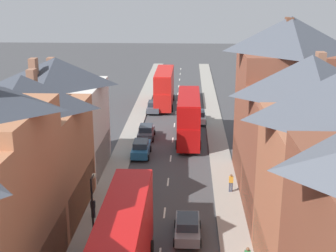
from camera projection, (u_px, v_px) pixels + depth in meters
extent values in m
cube|color=gray|center=(131.00, 134.00, 55.81)|extent=(2.20, 104.00, 0.14)
cube|color=gray|center=(216.00, 135.00, 55.37)|extent=(2.20, 104.00, 0.14)
cube|color=silver|center=(165.00, 213.00, 36.47)|extent=(0.14, 1.80, 0.01)
cube|color=silver|center=(168.00, 182.00, 42.21)|extent=(0.14, 1.80, 0.01)
cube|color=silver|center=(171.00, 158.00, 47.95)|extent=(0.14, 1.80, 0.01)
cube|color=silver|center=(173.00, 140.00, 53.69)|extent=(0.14, 1.80, 0.01)
cube|color=silver|center=(174.00, 125.00, 59.43)|extent=(0.14, 1.80, 0.01)
cube|color=silver|center=(176.00, 113.00, 65.17)|extent=(0.14, 1.80, 0.01)
cube|color=silver|center=(177.00, 102.00, 70.91)|extent=(0.14, 1.80, 0.01)
cube|color=silver|center=(178.00, 94.00, 76.65)|extent=(0.14, 1.80, 0.01)
cube|color=silver|center=(179.00, 86.00, 82.39)|extent=(0.14, 1.80, 0.01)
cube|color=silver|center=(180.00, 80.00, 88.13)|extent=(0.14, 1.80, 0.01)
cube|color=silver|center=(180.00, 74.00, 93.87)|extent=(0.14, 1.80, 0.01)
cube|color=silver|center=(181.00, 69.00, 99.61)|extent=(0.14, 1.80, 0.01)
cube|color=#B2704C|center=(29.00, 162.00, 35.21)|extent=(8.00, 9.41, 8.50)
cube|color=black|center=(83.00, 195.00, 35.80)|extent=(0.12, 8.66, 3.20)
pyramid|color=#383D47|center=(23.00, 91.00, 33.64)|extent=(8.00, 9.41, 2.40)
cube|color=#99664C|center=(32.00, 77.00, 35.93)|extent=(0.60, 0.90, 1.17)
cube|color=silver|center=(60.00, 128.00, 43.58)|extent=(8.00, 8.07, 8.46)
cube|color=black|center=(103.00, 156.00, 44.16)|extent=(0.12, 7.43, 3.20)
pyramid|color=#383D47|center=(56.00, 71.00, 42.01)|extent=(8.00, 8.07, 2.41)
cube|color=#99664C|center=(33.00, 66.00, 39.97)|extent=(0.60, 0.90, 1.41)
cube|color=#99664C|center=(51.00, 63.00, 43.51)|extent=(0.60, 0.90, 0.94)
cube|color=#A36042|center=(336.00, 207.00, 26.44)|extent=(8.00, 8.31, 10.03)
cube|color=brown|center=(304.00, 161.00, 34.06)|extent=(8.00, 7.47, 9.52)
cube|color=#1E5133|center=(247.00, 199.00, 35.14)|extent=(0.12, 6.87, 3.20)
pyramid|color=#474C56|center=(311.00, 76.00, 32.26)|extent=(8.00, 7.47, 2.97)
cube|color=#99664C|center=(320.00, 62.00, 33.98)|extent=(0.60, 0.90, 1.40)
cube|color=brown|center=(284.00, 118.00, 41.13)|extent=(8.00, 7.96, 11.67)
cube|color=olive|center=(237.00, 162.00, 42.52)|extent=(0.12, 7.32, 3.20)
pyramid|color=#474C56|center=(290.00, 34.00, 39.03)|extent=(8.00, 7.96, 2.94)
cube|color=brown|center=(289.00, 26.00, 38.88)|extent=(0.60, 0.90, 1.36)
cube|color=brown|center=(289.00, 26.00, 40.89)|extent=(0.60, 0.90, 0.94)
cube|color=red|center=(164.00, 95.00, 68.31)|extent=(2.44, 10.80, 2.50)
cube|color=red|center=(164.00, 79.00, 67.62)|extent=(2.44, 10.58, 2.30)
cube|color=red|center=(164.00, 71.00, 67.27)|extent=(2.39, 10.37, 0.10)
cube|color=#28333D|center=(166.00, 86.00, 73.37)|extent=(2.20, 0.10, 1.20)
cube|color=#28333D|center=(166.00, 72.00, 72.71)|extent=(2.20, 0.10, 1.10)
cube|color=#28333D|center=(156.00, 93.00, 68.29)|extent=(0.06, 9.18, 0.90)
cube|color=#28333D|center=(156.00, 78.00, 67.64)|extent=(0.06, 9.18, 0.90)
cube|color=yellow|center=(166.00, 67.00, 72.48)|extent=(1.34, 0.08, 0.32)
cylinder|color=black|center=(158.00, 98.00, 71.89)|extent=(0.30, 1.00, 1.00)
cylinder|color=black|center=(173.00, 98.00, 71.79)|extent=(0.30, 1.00, 1.00)
cylinder|color=black|center=(155.00, 108.00, 65.85)|extent=(0.30, 1.00, 1.00)
cylinder|color=black|center=(172.00, 108.00, 65.74)|extent=(0.30, 1.00, 1.00)
cube|color=#B70F0F|center=(189.00, 127.00, 53.04)|extent=(2.44, 10.80, 2.50)
cube|color=#B70F0F|center=(189.00, 106.00, 52.34)|extent=(2.44, 10.58, 2.30)
cube|color=#B70F0F|center=(189.00, 96.00, 52.00)|extent=(2.39, 10.37, 0.10)
cube|color=#28333D|center=(189.00, 113.00, 58.10)|extent=(2.20, 0.10, 1.20)
cube|color=#28333D|center=(189.00, 95.00, 57.43)|extent=(2.20, 0.10, 1.10)
cube|color=#28333D|center=(178.00, 124.00, 53.02)|extent=(0.06, 9.18, 0.90)
cube|color=#28333D|center=(178.00, 105.00, 52.37)|extent=(0.06, 9.18, 0.90)
cube|color=yellow|center=(189.00, 88.00, 57.20)|extent=(1.34, 0.08, 0.32)
cylinder|color=black|center=(178.00, 128.00, 56.62)|extent=(0.30, 1.00, 1.00)
cylinder|color=black|center=(199.00, 128.00, 56.52)|extent=(0.30, 1.00, 1.00)
cylinder|color=black|center=(177.00, 145.00, 50.58)|extent=(0.30, 1.00, 1.00)
cylinder|color=black|center=(200.00, 145.00, 50.47)|extent=(0.30, 1.00, 1.00)
cube|color=red|center=(124.00, 224.00, 26.50)|extent=(2.44, 10.58, 2.30)
cube|color=red|center=(124.00, 205.00, 26.15)|extent=(2.39, 10.37, 0.10)
cube|color=#28333D|center=(135.00, 215.00, 32.25)|extent=(2.20, 0.10, 1.20)
cube|color=#28333D|center=(135.00, 184.00, 31.59)|extent=(2.20, 0.10, 1.10)
cube|color=#28333D|center=(103.00, 222.00, 26.52)|extent=(0.06, 9.18, 0.90)
cube|color=yellow|center=(135.00, 173.00, 31.36)|extent=(1.34, 0.08, 0.32)
cylinder|color=black|center=(114.00, 247.00, 30.77)|extent=(0.30, 1.00, 1.00)
cylinder|color=black|center=(151.00, 248.00, 30.67)|extent=(0.30, 1.00, 1.00)
cube|color=#4C515B|center=(154.00, 108.00, 65.28)|extent=(1.70, 4.26, 0.70)
cube|color=#28333D|center=(154.00, 103.00, 64.89)|extent=(1.46, 2.13, 0.60)
cylinder|color=black|center=(148.00, 108.00, 66.68)|extent=(0.20, 0.62, 0.62)
cylinder|color=black|center=(160.00, 108.00, 66.61)|extent=(0.20, 0.62, 0.62)
cylinder|color=black|center=(147.00, 112.00, 64.16)|extent=(0.20, 0.62, 0.62)
cylinder|color=black|center=(159.00, 113.00, 64.09)|extent=(0.20, 0.62, 0.62)
cube|color=#4C515B|center=(146.00, 133.00, 54.13)|extent=(1.70, 4.26, 0.70)
cube|color=#28333D|center=(146.00, 128.00, 53.73)|extent=(1.46, 2.13, 0.60)
cylinder|color=black|center=(140.00, 132.00, 55.53)|extent=(0.20, 0.62, 0.62)
cylinder|color=black|center=(154.00, 132.00, 55.45)|extent=(0.20, 0.62, 0.62)
cylinder|color=black|center=(138.00, 139.00, 53.00)|extent=(0.20, 0.62, 0.62)
cylinder|color=black|center=(153.00, 139.00, 52.93)|extent=(0.20, 0.62, 0.62)
cube|color=silver|center=(199.00, 117.00, 60.46)|extent=(1.70, 4.31, 0.71)
cube|color=#28333D|center=(199.00, 113.00, 60.06)|extent=(1.46, 2.16, 0.60)
cylinder|color=black|center=(192.00, 117.00, 61.88)|extent=(0.20, 0.62, 0.62)
cylinder|color=black|center=(205.00, 117.00, 61.80)|extent=(0.20, 0.62, 0.62)
cylinder|color=black|center=(192.00, 123.00, 59.32)|extent=(0.20, 0.62, 0.62)
cylinder|color=black|center=(206.00, 123.00, 59.24)|extent=(0.20, 0.62, 0.62)
cube|color=gray|center=(187.00, 229.00, 32.77)|extent=(1.70, 4.10, 0.70)
cube|color=#28333D|center=(188.00, 222.00, 32.38)|extent=(1.46, 2.05, 0.60)
cylinder|color=black|center=(176.00, 224.00, 34.12)|extent=(0.20, 0.62, 0.62)
cylinder|color=black|center=(199.00, 225.00, 34.04)|extent=(0.20, 0.62, 0.62)
cylinder|color=black|center=(175.00, 242.00, 31.69)|extent=(0.20, 0.62, 0.62)
cylinder|color=black|center=(200.00, 243.00, 31.61)|extent=(0.20, 0.62, 0.62)
cube|color=#236093|center=(141.00, 149.00, 48.48)|extent=(1.70, 4.38, 0.79)
cube|color=#28333D|center=(141.00, 144.00, 48.07)|extent=(1.46, 2.19, 0.60)
cylinder|color=black|center=(135.00, 149.00, 49.93)|extent=(0.20, 0.62, 0.62)
cylinder|color=black|center=(150.00, 149.00, 49.86)|extent=(0.20, 0.62, 0.62)
cylinder|color=black|center=(131.00, 157.00, 47.33)|extent=(0.20, 0.62, 0.62)
cylinder|color=black|center=(148.00, 158.00, 47.26)|extent=(0.20, 0.62, 0.62)
sphere|color=brown|center=(248.00, 249.00, 28.41)|extent=(0.22, 0.22, 0.22)
cylinder|color=#23232D|center=(92.00, 212.00, 35.32)|extent=(0.14, 0.14, 0.84)
cylinder|color=#23232D|center=(94.00, 212.00, 35.32)|extent=(0.14, 0.14, 0.84)
cube|color=black|center=(93.00, 204.00, 35.12)|extent=(0.36, 0.22, 0.54)
sphere|color=tan|center=(93.00, 199.00, 35.01)|extent=(0.22, 0.22, 0.22)
cylinder|color=#3D4256|center=(230.00, 187.00, 39.79)|extent=(0.14, 0.14, 0.84)
cylinder|color=#3D4256|center=(232.00, 187.00, 39.78)|extent=(0.14, 0.14, 0.84)
cube|color=gold|center=(231.00, 180.00, 39.59)|extent=(0.36, 0.22, 0.54)
sphere|color=brown|center=(231.00, 175.00, 39.48)|extent=(0.22, 0.22, 0.22)
cylinder|color=black|center=(93.00, 218.00, 29.83)|extent=(0.12, 0.12, 5.50)
cylinder|color=black|center=(92.00, 177.00, 29.50)|extent=(0.08, 0.90, 0.08)
cube|color=beige|center=(94.00, 176.00, 29.95)|extent=(0.20, 0.32, 0.20)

